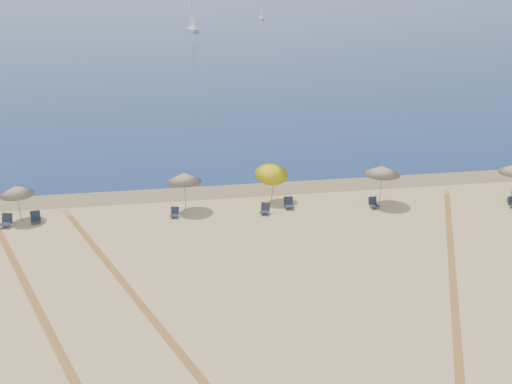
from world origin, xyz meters
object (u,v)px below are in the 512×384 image
Objects in this scene: chair_4 at (265,209)px; chair_5 at (289,203)px; chair_3 at (175,213)px; sailboat_1 at (261,13)px; umbrella_1 at (17,190)px; umbrella_2 at (184,177)px; umbrella_3 at (272,171)px; chair_6 at (373,203)px; chair_2 at (36,218)px; chair_1 at (6,221)px; umbrella_4 at (382,170)px; sailboat_0 at (192,20)px.

chair_5 is at bearing 42.45° from chair_4.
chair_3 is 0.09× the size of sailboat_1.
umbrella_2 is at bearing -0.34° from umbrella_1.
chair_6 is at bearing -17.72° from umbrella_3.
chair_3 is 177.94m from sailboat_1.
chair_2 is (-8.71, -0.37, -1.87)m from umbrella_2.
umbrella_3 is 6.62m from chair_6.
chair_1 is at bearing -105.22° from sailboat_1.
umbrella_4 is 3.69× the size of chair_5.
umbrella_1 is 9.13m from chair_3.
chair_5 is at bearing -5.40° from umbrella_2.
umbrella_4 is 22.45m from chair_1.
sailboat_0 is at bearing 91.95° from umbrella_4.
umbrella_1 is 130.48m from sailboat_0.
chair_1 is 1.10× the size of chair_2.
chair_5 reaches higher than chair_6.
umbrella_4 is at bearing -98.13° from sailboat_1.
chair_3 is (8.93, -0.92, -1.64)m from umbrella_1.
sailboat_1 is (43.41, 173.88, 1.88)m from chair_2.
chair_3 is (-12.80, 0.07, -2.01)m from umbrella_4.
umbrella_2 is at bearing 175.59° from umbrella_4.
umbrella_2 is 6.61m from chair_5.
chair_4 reaches higher than chair_6.
sailboat_1 is at bearing 80.40° from umbrella_3.
chair_2 is 179.23m from sailboat_1.
umbrella_3 reaches higher than chair_1.
umbrella_1 is 21.26m from chair_6.
chair_4 is (-7.38, -0.31, -1.98)m from umbrella_4.
chair_3 is at bearing -15.17° from chair_2.
sailboat_1 is (29.25, 172.94, 0.10)m from umbrella_3.
chair_5 is 130.01m from sailboat_0.
chair_4 is 1.72m from chair_5.
chair_4 is 130.69m from sailboat_0.
umbrella_2 reaches higher than chair_5.
umbrella_3 reaches higher than chair_5.
chair_6 is (12.22, -0.51, 0.03)m from chair_3.
chair_3 is (9.57, -0.22, -0.06)m from chair_1.
umbrella_1 is 3.36× the size of chair_3.
chair_1 is 0.08× the size of sailboat_0.
chair_4 is at bearing 9.97° from chair_1.
umbrella_1 is at bearing -105.08° from sailboat_1.
sailboat_1 is (29.99, 174.75, 1.89)m from chair_4.
umbrella_4 is 0.36× the size of sailboat_1.
umbrella_4 is at bearing -12.75° from umbrella_3.
chair_6 is at bearing -142.73° from umbrella_4.
umbrella_3 is 128.84m from sailboat_0.
umbrella_3 is 4.10× the size of chair_3.
sailboat_1 reaches higher than umbrella_4.
chair_4 is (4.72, -1.24, -1.87)m from umbrella_2.
chair_6 is at bearing -3.86° from umbrella_1.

